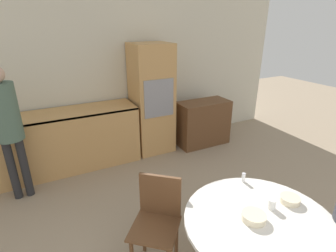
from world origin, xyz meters
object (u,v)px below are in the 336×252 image
object	(u,v)px
bowl_near	(254,217)
person_standing	(7,121)
dining_table	(256,243)
cup	(272,204)
sideboard	(203,123)
bowl_centre	(290,200)
oven_unit	(152,99)
chair_far_left	(157,218)

from	to	relation	value
bowl_near	person_standing	bearing A→B (deg)	126.24
dining_table	cup	distance (m)	0.33
sideboard	bowl_near	world-z (taller)	sideboard
person_standing	bowl_near	bearing A→B (deg)	-53.76
dining_table	bowl_centre	distance (m)	0.46
oven_unit	bowl_centre	distance (m)	2.76
chair_far_left	person_standing	world-z (taller)	person_standing
oven_unit	dining_table	bearing A→B (deg)	-96.96
oven_unit	bowl_centre	size ratio (longest dim) A/B	11.20
dining_table	bowl_centre	xyz separation A→B (m)	(0.38, 0.05, 0.26)
cup	chair_far_left	bearing A→B (deg)	143.97
bowl_near	bowl_centre	bearing A→B (deg)	2.86
oven_unit	person_standing	distance (m)	2.12
dining_table	person_standing	world-z (taller)	person_standing
sideboard	cup	size ratio (longest dim) A/B	11.35
oven_unit	cup	world-z (taller)	oven_unit
dining_table	bowl_near	world-z (taller)	bowl_near
chair_far_left	bowl_near	bearing A→B (deg)	-6.73
cup	bowl_near	distance (m)	0.22
dining_table	person_standing	distance (m)	2.92
cup	person_standing	bearing A→B (deg)	130.13
person_standing	bowl_centre	world-z (taller)	person_standing
dining_table	chair_far_left	size ratio (longest dim) A/B	1.32
bowl_near	chair_far_left	bearing A→B (deg)	132.49
person_standing	chair_far_left	bearing A→B (deg)	-56.19
oven_unit	person_standing	bearing A→B (deg)	-166.33
sideboard	person_standing	distance (m)	3.04
bowl_centre	dining_table	bearing A→B (deg)	-172.81
oven_unit	chair_far_left	bearing A→B (deg)	-112.81
chair_far_left	bowl_near	size ratio (longest dim) A/B	4.76
oven_unit	bowl_near	size ratio (longest dim) A/B	9.84
oven_unit	sideboard	world-z (taller)	oven_unit
oven_unit	dining_table	distance (m)	2.85
oven_unit	bowl_near	distance (m)	2.80
bowl_near	bowl_centre	world-z (taller)	bowl_near
dining_table	bowl_near	xyz separation A→B (m)	(-0.04, 0.03, 0.26)
oven_unit	chair_far_left	xyz separation A→B (m)	(-0.92, -2.19, -0.40)
oven_unit	person_standing	world-z (taller)	oven_unit
chair_far_left	bowl_centre	distance (m)	1.13
oven_unit	person_standing	size ratio (longest dim) A/B	1.08
chair_far_left	bowl_near	world-z (taller)	chair_far_left
sideboard	bowl_centre	xyz separation A→B (m)	(-0.87, -2.53, 0.35)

